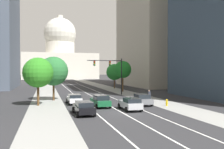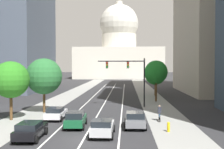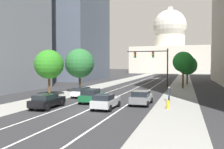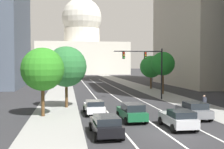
# 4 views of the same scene
# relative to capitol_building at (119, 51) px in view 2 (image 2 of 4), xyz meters

# --- Properties ---
(ground_plane) EXTENTS (400.00, 400.00, 0.00)m
(ground_plane) POSITION_rel_capitol_building_xyz_m (0.00, -75.93, -12.73)
(ground_plane) COLOR #2B2B2D
(sidewalk_left) EXTENTS (4.56, 130.00, 0.01)m
(sidewalk_left) POSITION_rel_capitol_building_xyz_m (-8.00, -80.93, -12.72)
(sidewalk_left) COLOR gray
(sidewalk_left) RESTS_ON ground
(sidewalk_right) EXTENTS (4.56, 130.00, 0.01)m
(sidewalk_right) POSITION_rel_capitol_building_xyz_m (8.00, -80.93, -12.72)
(sidewalk_right) COLOR gray
(sidewalk_right) RESTS_ON ground
(lane_stripe_left) EXTENTS (0.16, 90.00, 0.01)m
(lane_stripe_left) POSITION_rel_capitol_building_xyz_m (-2.86, -90.93, -12.72)
(lane_stripe_left) COLOR white
(lane_stripe_left) RESTS_ON ground
(lane_stripe_center) EXTENTS (0.16, 90.00, 0.01)m
(lane_stripe_center) POSITION_rel_capitol_building_xyz_m (0.00, -90.93, -12.72)
(lane_stripe_center) COLOR white
(lane_stripe_center) RESTS_ON ground
(lane_stripe_right) EXTENTS (0.16, 90.00, 0.01)m
(lane_stripe_right) POSITION_rel_capitol_building_xyz_m (2.86, -90.93, -12.72)
(lane_stripe_right) COLOR white
(lane_stripe_right) RESTS_ON ground
(capitol_building) EXTENTS (40.11, 28.15, 36.43)m
(capitol_building) POSITION_rel_capitol_building_xyz_m (0.00, 0.00, 0.00)
(capitol_building) COLOR beige
(capitol_building) RESTS_ON ground
(car_white) EXTENTS (1.98, 4.18, 1.37)m
(car_white) POSITION_rel_capitol_building_xyz_m (-4.29, -107.54, -12.00)
(car_white) COLOR silver
(car_white) RESTS_ON ground
(car_green) EXTENTS (2.08, 4.35, 1.56)m
(car_green) POSITION_rel_capitol_building_xyz_m (-1.42, -111.43, -11.91)
(car_green) COLOR #14512D
(car_green) RESTS_ON ground
(car_silver) EXTENTS (2.00, 4.19, 1.49)m
(car_silver) POSITION_rel_capitol_building_xyz_m (1.43, -114.75, -11.95)
(car_silver) COLOR #B2B5BA
(car_silver) RESTS_ON ground
(car_gray) EXTENTS (2.07, 4.21, 1.53)m
(car_gray) POSITION_rel_capitol_building_xyz_m (4.29, -111.25, -11.94)
(car_gray) COLOR slate
(car_gray) RESTS_ON ground
(car_black) EXTENTS (2.05, 4.47, 1.42)m
(car_black) POSITION_rel_capitol_building_xyz_m (-4.29, -116.05, -11.97)
(car_black) COLOR black
(car_black) RESTS_ON ground
(traffic_signal_mast) EXTENTS (6.80, 0.39, 6.99)m
(traffic_signal_mast) POSITION_rel_capitol_building_xyz_m (3.98, -97.15, -7.70)
(traffic_signal_mast) COLOR black
(traffic_signal_mast) RESTS_ON ground
(fire_hydrant) EXTENTS (0.26, 0.35, 0.91)m
(fire_hydrant) POSITION_rel_capitol_building_xyz_m (7.21, -112.90, -12.26)
(fire_hydrant) COLOR yellow
(fire_hydrant) RESTS_ON ground
(cyclist) EXTENTS (0.37, 1.70, 1.72)m
(cyclist) POSITION_rel_capitol_building_xyz_m (6.99, -107.80, -11.87)
(cyclist) COLOR black
(cyclist) RESTS_ON ground
(street_tree_mid_right) EXTENTS (4.25, 4.25, 6.41)m
(street_tree_mid_right) POSITION_rel_capitol_building_xyz_m (9.16, -81.30, -8.45)
(street_tree_mid_right) COLOR #51381E
(street_tree_mid_right) RESTS_ON ground
(street_tree_mid_left) EXTENTS (4.02, 4.02, 6.43)m
(street_tree_mid_left) POSITION_rel_capitol_building_xyz_m (-9.14, -107.92, -8.33)
(street_tree_mid_left) COLOR #51381E
(street_tree_mid_left) RESTS_ON ground
(street_tree_far_right) EXTENTS (3.81, 3.81, 6.80)m
(street_tree_far_right) POSITION_rel_capitol_building_xyz_m (8.36, -90.75, -7.85)
(street_tree_far_right) COLOR #51381E
(street_tree_far_right) RESTS_ON ground
(street_tree_near_left) EXTENTS (4.56, 4.56, 6.87)m
(street_tree_near_left) POSITION_rel_capitol_building_xyz_m (-6.97, -102.70, -8.15)
(street_tree_near_left) COLOR #51381E
(street_tree_near_left) RESTS_ON ground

